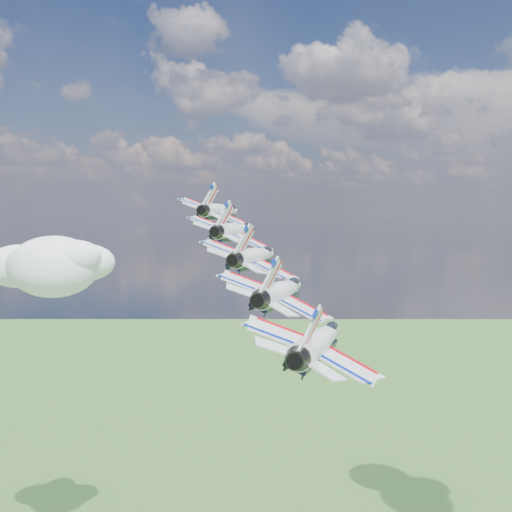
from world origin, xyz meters
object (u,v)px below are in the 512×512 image
Objects in this scene: jet_3 at (282,291)px; jet_4 at (320,340)px; jet_2 at (256,256)px; jet_0 at (222,211)px; jet_1 at (237,230)px.

jet_3 is 1.00× the size of jet_4.
jet_2 is 25.06m from jet_4.
jet_2 reaches higher than jet_3.
jet_2 is 1.00× the size of jet_4.
jet_2 is at bearing 121.26° from jet_3.
jet_2 is at bearing 121.26° from jet_4.
jet_0 is at bearing 121.26° from jet_4.
jet_1 is at bearing -58.74° from jet_0.
jet_0 is 25.06m from jet_2.
jet_1 reaches higher than jet_3.
jet_1 is 12.53m from jet_2.
jet_1 reaches higher than jet_2.
jet_0 reaches higher than jet_2.
jet_0 is at bearing 121.26° from jet_3.
jet_4 is (37.97, -30.66, -11.42)m from jet_0.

